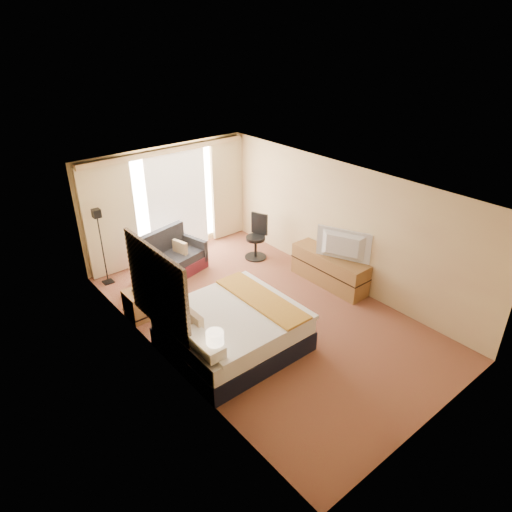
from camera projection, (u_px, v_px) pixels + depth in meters
floor at (264, 314)px, 8.82m from camera, size 4.20×7.00×0.02m
ceiling at (265, 186)px, 7.62m from camera, size 4.20×7.00×0.02m
wall_back at (167, 201)px, 10.61m from camera, size 4.20×0.02×2.60m
wall_front at (442, 352)px, 5.83m from camera, size 4.20×0.02×2.60m
wall_left at (161, 295)px, 7.04m from camera, size 0.02×7.00×2.60m
wall_right at (342, 225)px, 9.41m from camera, size 0.02×7.00×2.60m
headboard at (157, 290)px, 7.21m from camera, size 0.06×1.85×1.50m
nightstand_left at (215, 375)px, 6.92m from camera, size 0.45×0.52×0.55m
nightstand_right at (139, 304)px, 8.63m from camera, size 0.45×0.52×0.55m
media_dresser at (329, 269)px, 9.70m from camera, size 0.50×1.80×0.70m
window at (177, 199)px, 10.73m from camera, size 2.30×0.02×2.30m
curtains at (169, 198)px, 10.48m from camera, size 4.12×0.19×2.56m
bed at (232, 329)px, 7.76m from camera, size 2.14×1.96×1.04m
loveseat at (169, 261)px, 10.07m from camera, size 1.72×1.18×0.98m
floor_lamp at (100, 232)px, 9.34m from camera, size 0.21×0.21×1.70m
desk_chair at (257, 239)px, 10.75m from camera, size 0.53×0.53×1.07m
lamp_left at (215, 339)px, 6.58m from camera, size 0.26×0.26×0.55m
lamp_right at (137, 274)px, 8.28m from camera, size 0.25×0.25×0.52m
tissue_box at (221, 354)px, 6.85m from camera, size 0.13×0.13×0.10m
telephone at (137, 290)px, 8.51m from camera, size 0.17×0.13×0.06m
television at (342, 247)px, 9.13m from camera, size 0.59×1.09×0.65m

